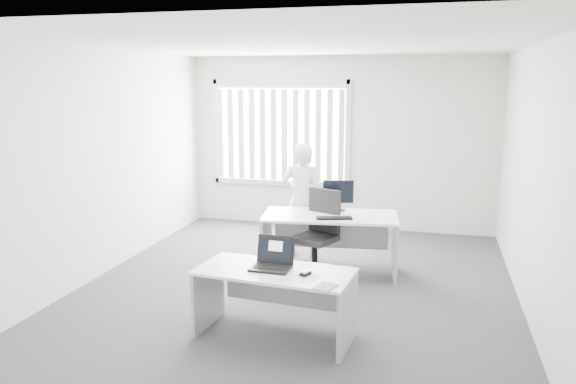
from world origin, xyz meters
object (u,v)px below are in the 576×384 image
(monitor, at_px, (338,195))
(laptop, at_px, (271,255))
(desk_near, at_px, (275,289))
(office_chair, at_px, (317,248))
(desk_far, at_px, (330,231))
(person, at_px, (302,200))

(monitor, bearing_deg, laptop, -108.36)
(desk_near, relative_size, office_chair, 1.43)
(desk_far, relative_size, person, 1.11)
(office_chair, bearing_deg, monitor, 79.31)
(desk_far, xyz_separation_m, laptop, (-0.21, -1.91, 0.26))
(office_chair, relative_size, laptop, 2.88)
(desk_near, bearing_deg, person, 103.08)
(desk_near, relative_size, laptop, 4.11)
(desk_far, distance_m, laptop, 1.94)
(desk_near, bearing_deg, office_chair, 94.97)
(desk_far, relative_size, laptop, 4.74)
(person, height_order, monitor, person)
(desk_far, height_order, laptop, laptop)
(desk_near, height_order, person, person)
(office_chair, height_order, monitor, monitor)
(person, distance_m, laptop, 2.57)
(desk_far, bearing_deg, office_chair, -170.52)
(desk_far, bearing_deg, monitor, 71.03)
(person, distance_m, monitor, 0.70)
(laptop, bearing_deg, office_chair, 90.32)
(desk_far, bearing_deg, person, 120.80)
(desk_far, xyz_separation_m, person, (-0.51, 0.64, 0.24))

